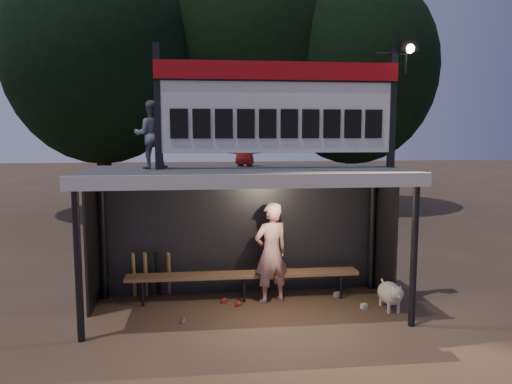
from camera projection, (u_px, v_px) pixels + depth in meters
ground at (247, 311)px, 8.10m from camera, size 80.00×80.00×0.00m
player at (271, 253)px, 8.44m from camera, size 0.73×0.61×1.72m
child_a at (151, 135)px, 7.76m from camera, size 0.54×0.44×1.06m
child_b at (245, 140)px, 8.31m from camera, size 0.49×0.41×0.87m
dugout_shelter at (245, 197)px, 8.12m from camera, size 5.10×2.08×2.32m
scoreboard_assembly at (282, 104)px, 7.75m from camera, size 4.10×0.27×1.99m
bench at (243, 275)px, 8.59m from camera, size 4.00×0.35×0.48m
tree_left at (100, 53)px, 16.84m from camera, size 6.46×6.46×9.27m
tree_mid at (243, 44)px, 18.81m from camera, size 7.22×7.22×10.36m
tree_right at (354, 69)px, 18.40m from camera, size 6.08×6.08×8.72m
dog at (391, 293)px, 8.12m from camera, size 0.36×0.81×0.49m
bats at (152, 274)px, 8.68m from camera, size 0.67×0.35×0.84m
litter at (273, 305)px, 8.29m from camera, size 3.03×1.02×0.08m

